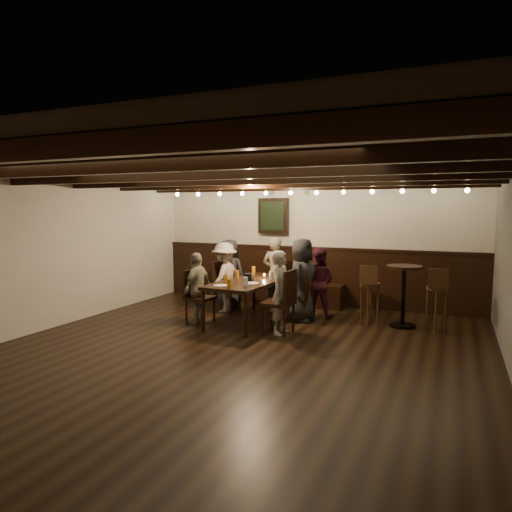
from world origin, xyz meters
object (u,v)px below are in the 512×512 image
at_px(person_left_far, 197,288).
at_px(high_top_table, 404,287).
at_px(chair_right_far, 279,314).
at_px(chair_left_far, 199,307).
at_px(chair_left_near, 226,297).
at_px(person_left_near, 225,277).
at_px(dining_table, 250,284).
at_px(person_bench_centre, 275,273).
at_px(person_right_near, 302,280).
at_px(bar_stool_left, 369,304).
at_px(person_right_far, 281,292).
at_px(chair_right_near, 300,305).
at_px(person_bench_left, 229,273).
at_px(person_bench_right, 319,282).
at_px(bar_stool_right, 436,308).

xyz_separation_m(person_left_far, high_top_table, (3.16, 1.12, 0.06)).
bearing_deg(chair_right_far, high_top_table, -52.58).
bearing_deg(chair_left_far, chair_left_near, -179.95).
bearing_deg(person_left_near, dining_table, 59.04).
xyz_separation_m(chair_left_near, person_bench_centre, (0.74, 0.57, 0.40)).
relative_size(chair_right_far, person_right_near, 0.70).
relative_size(chair_left_near, chair_left_far, 1.05).
xyz_separation_m(dining_table, high_top_table, (2.39, 0.71, 0.00)).
height_order(chair_left_far, bar_stool_left, bar_stool_left).
bearing_deg(person_right_far, chair_right_near, 2.05).
height_order(chair_right_far, person_bench_left, person_bench_left).
distance_m(person_left_near, person_right_near, 1.50).
bearing_deg(person_bench_right, chair_right_far, 82.43).
height_order(person_left_far, high_top_table, person_left_far).
relative_size(bar_stool_left, bar_stool_right, 1.00).
height_order(person_bench_centre, person_left_far, person_bench_centre).
distance_m(chair_right_near, person_bench_left, 1.73).
distance_m(person_bench_left, person_bench_centre, 0.91).
bearing_deg(bar_stool_left, bar_stool_right, 2.88).
height_order(chair_left_near, person_right_far, person_right_far).
bearing_deg(chair_left_far, person_right_far, 90.00).
distance_m(chair_right_far, bar_stool_left, 1.54).
height_order(dining_table, chair_left_near, chair_left_near).
bearing_deg(chair_left_near, person_right_far, 58.52).
bearing_deg(person_right_near, chair_right_near, 90.00).
relative_size(person_left_far, high_top_table, 1.19).
bearing_deg(chair_right_near, person_right_far, -177.95).
bearing_deg(person_left_near, person_bench_left, -161.57).
bearing_deg(bar_stool_right, person_left_near, 173.35).
bearing_deg(dining_table, chair_left_far, -147.95).
relative_size(person_bench_centre, bar_stool_right, 1.37).
distance_m(person_right_far, high_top_table, 2.04).
bearing_deg(person_bench_centre, person_left_far, 63.43).
xyz_separation_m(bar_stool_left, bar_stool_right, (1.00, 0.05, 0.00)).
bearing_deg(chair_left_near, person_bench_right, 105.53).
relative_size(chair_left_near, chair_right_near, 1.10).
distance_m(dining_table, bar_stool_left, 1.97).
height_order(chair_right_far, person_bench_centre, person_bench_centre).
xyz_separation_m(person_bench_left, high_top_table, (3.25, -0.23, -0.00)).
xyz_separation_m(dining_table, chair_left_near, (-0.70, 0.48, -0.36)).
xyz_separation_m(chair_left_far, person_bench_centre, (0.78, 1.47, 0.42)).
xyz_separation_m(person_bench_right, person_right_far, (-0.21, -1.34, 0.02)).
xyz_separation_m(person_left_far, bar_stool_left, (2.66, 0.92, -0.22)).
height_order(chair_left_near, chair_right_near, chair_left_near).
bearing_deg(chair_right_near, dining_table, 122.08).
height_order(dining_table, person_left_far, person_left_far).
height_order(chair_right_near, bar_stool_left, bar_stool_left).
bearing_deg(bar_stool_left, chair_left_near, -179.53).
distance_m(dining_table, person_bench_centre, 1.05).
distance_m(person_bench_centre, person_right_near, 0.96).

